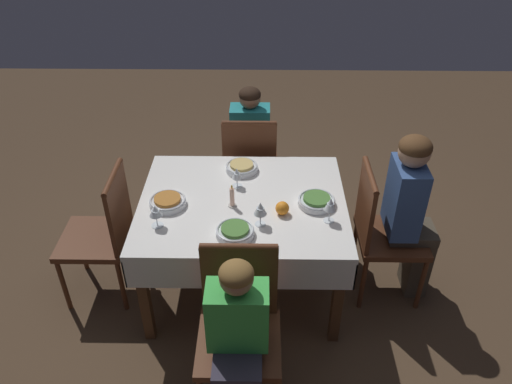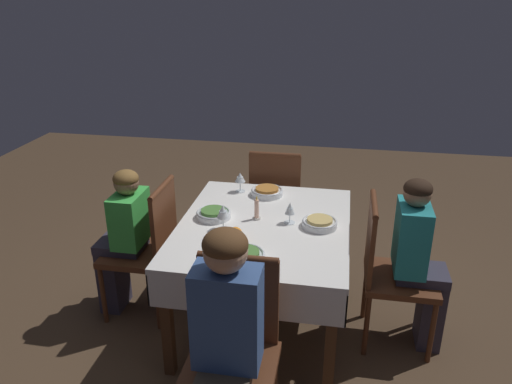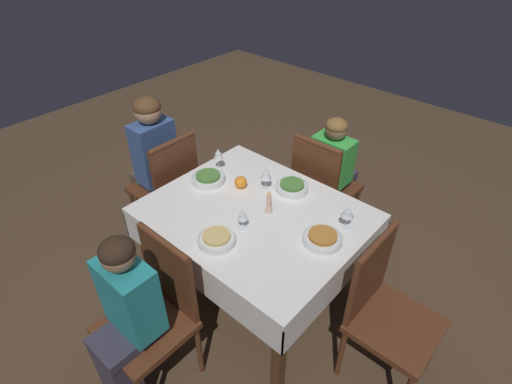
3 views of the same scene
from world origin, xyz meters
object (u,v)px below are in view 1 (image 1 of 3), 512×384
person_adult_denim (411,210)px  bowl_east (317,201)px  dining_table (243,212)px  bowl_south (235,231)px  orange_fruit (282,208)px  chair_north (250,163)px  wine_glass_south (260,209)px  person_child_green (238,344)px  chair_east (381,229)px  wine_glass_east (330,205)px  wine_glass_north (237,174)px  bowl_west (168,201)px  wine_glass_west (155,212)px  person_child_teal (250,143)px  bowl_north (242,167)px  candle_centerpiece (232,198)px  chair_south (239,322)px  chair_west (104,230)px

person_adult_denim → bowl_east: 0.60m
dining_table → bowl_south: (-0.03, -0.33, 0.11)m
orange_fruit → dining_table: bearing=151.9°
chair_north → person_adult_denim: (1.03, -0.78, 0.16)m
bowl_south → bowl_east: bearing=31.5°
wine_glass_south → person_child_green: bearing=-98.3°
chair_east → wine_glass_east: chair_east is taller
chair_north → wine_glass_north: chair_north is taller
person_child_green → orange_fruit: (0.23, 0.82, 0.21)m
bowl_east → wine_glass_east: (0.06, -0.16, 0.09)m
dining_table → bowl_west: size_ratio=5.71×
bowl_east → wine_glass_west: size_ratio=1.60×
person_child_teal → bowl_north: (-0.04, -0.60, 0.16)m
bowl_west → orange_fruit: orange_fruit is taller
dining_table → chair_east: chair_east is taller
person_adult_denim → orange_fruit: 0.83m
chair_east → bowl_west: chair_east is taller
orange_fruit → wine_glass_west: bearing=-170.4°
chair_north → wine_glass_north: size_ratio=6.85×
person_child_green → bowl_west: size_ratio=4.59×
person_adult_denim → candle_centerpiece: bearing=92.7°
bowl_west → chair_south: bearing=-57.3°
person_child_green → wine_glass_south: person_child_green is taller
chair_south → person_child_green: (0.00, -0.17, 0.05)m
orange_fruit → chair_west: bearing=175.7°
wine_glass_north → bowl_east: bearing=-20.9°
wine_glass_north → chair_west: bearing=-166.9°
chair_east → orange_fruit: chair_east is taller
bowl_south → person_child_teal: bearing=87.5°
candle_centerpiece → wine_glass_south: bearing=-45.4°
bowl_south → bowl_north: same height
chair_west → orange_fruit: 1.17m
person_child_green → wine_glass_east: (0.51, 0.76, 0.28)m
dining_table → wine_glass_west: bearing=-152.5°
chair_east → bowl_north: size_ratio=4.39×
chair_east → person_child_green: person_child_green is taller
wine_glass_south → chair_south: bearing=-100.9°
wine_glass_east → bowl_south: 0.57m
chair_north → person_child_green: size_ratio=0.92×
chair_north → wine_glass_east: chair_north is taller
person_child_green → orange_fruit: bearing=74.0°
bowl_north → orange_fruit: 0.54m
bowl_south → candle_centerpiece: candle_centerpiece is taller
bowl_north → wine_glass_north: 0.20m
candle_centerpiece → bowl_east: bearing=2.6°
bowl_south → chair_north: bearing=87.1°
person_adult_denim → wine_glass_north: size_ratio=8.63×
chair_south → wine_glass_west: chair_south is taller
wine_glass_east → chair_east: bearing=26.5°
bowl_east → wine_glass_west: (-0.94, -0.22, 0.08)m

